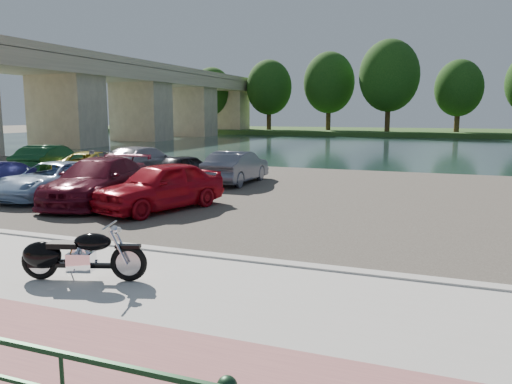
{
  "coord_description": "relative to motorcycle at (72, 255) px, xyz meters",
  "views": [
    {
      "loc": [
        5.14,
        -7.27,
        3.11
      ],
      "look_at": [
        0.56,
        4.59,
        1.1
      ],
      "focal_mm": 35.0,
      "sensor_mm": 36.0,
      "label": 1
    }
  ],
  "objects": [
    {
      "name": "ground",
      "position": [
        1.12,
        0.31,
        -0.56
      ],
      "size": [
        200.0,
        200.0,
        0.0
      ],
      "primitive_type": "plane",
      "color": "#595447",
      "rests_on": "ground"
    },
    {
      "name": "promenade",
      "position": [
        1.12,
        -0.69,
        -0.51
      ],
      "size": [
        60.0,
        6.0,
        0.1
      ],
      "primitive_type": "cube",
      "color": "beige",
      "rests_on": "ground"
    },
    {
      "name": "pink_path",
      "position": [
        1.12,
        -2.19,
        -0.46
      ],
      "size": [
        60.0,
        2.0,
        0.01
      ],
      "primitive_type": "cube",
      "color": "#99565A",
      "rests_on": "promenade"
    },
    {
      "name": "kerb",
      "position": [
        1.12,
        2.31,
        -0.49
      ],
      "size": [
        60.0,
        0.3,
        0.14
      ],
      "primitive_type": "cube",
      "color": "beige",
      "rests_on": "ground"
    },
    {
      "name": "parking_lot",
      "position": [
        1.12,
        11.31,
        -0.54
      ],
      "size": [
        60.0,
        18.0,
        0.04
      ],
      "primitive_type": "cube",
      "color": "#403B34",
      "rests_on": "ground"
    },
    {
      "name": "river",
      "position": [
        1.12,
        40.31,
        -0.56
      ],
      "size": [
        120.0,
        40.0,
        0.0
      ],
      "primitive_type": "cube",
      "color": "#1A2F2D",
      "rests_on": "ground"
    },
    {
      "name": "far_bank",
      "position": [
        1.12,
        72.31,
        -0.26
      ],
      "size": [
        120.0,
        24.0,
        0.6
      ],
      "primitive_type": "cube",
      "color": "#24491A",
      "rests_on": "ground"
    },
    {
      "name": "bridge",
      "position": [
        -26.88,
        41.34,
        4.96
      ],
      "size": [
        7.0,
        56.0,
        8.55
      ],
      "color": "tan",
      "rests_on": "ground"
    },
    {
      "name": "far_trees",
      "position": [
        5.48,
        66.1,
        6.93
      ],
      "size": [
        70.25,
        10.68,
        12.52
      ],
      "color": "#3E2D16",
      "rests_on": "far_bank"
    },
    {
      "name": "motorcycle",
      "position": [
        0.0,
        0.0,
        0.0
      ],
      "size": [
        2.26,
        1.02,
        1.05
      ],
      "rotation": [
        0.0,
        0.0,
        0.31
      ],
      "color": "black",
      "rests_on": "promenade"
    },
    {
      "name": "car_2",
      "position": [
        -7.2,
        7.28,
        0.13
      ],
      "size": [
        2.21,
        4.72,
        1.31
      ],
      "primitive_type": "imported",
      "rotation": [
        0.0,
        0.0,
        -0.01
      ],
      "color": "#8CA9CC",
      "rests_on": "parking_lot"
    },
    {
      "name": "car_3",
      "position": [
        -4.96,
        6.96,
        0.25
      ],
      "size": [
        3.12,
        5.61,
        1.54
      ],
      "primitive_type": "imported",
      "rotation": [
        0.0,
        0.0,
        0.19
      ],
      "color": "#500B1C",
      "rests_on": "parking_lot"
    },
    {
      "name": "car_4",
      "position": [
        -2.27,
        6.68,
        0.25
      ],
      "size": [
        3.1,
        4.85,
        1.54
      ],
      "primitive_type": "imported",
      "rotation": [
        0.0,
        0.0,
        -0.31
      ],
      "color": "#A40A18",
      "rests_on": "parking_lot"
    },
    {
      "name": "car_5",
      "position": [
        -12.3,
        12.52,
        0.24
      ],
      "size": [
        2.63,
        4.86,
        1.52
      ],
      "primitive_type": "imported",
      "rotation": [
        0.0,
        0.0,
        3.38
      ],
      "color": "#0F391B",
      "rests_on": "parking_lot"
    },
    {
      "name": "car_6",
      "position": [
        -9.77,
        12.64,
        0.12
      ],
      "size": [
        3.13,
        4.96,
        1.28
      ],
      "primitive_type": "imported",
      "rotation": [
        0.0,
        0.0,
        3.38
      ],
      "color": "#A39525",
      "rests_on": "parking_lot"
    },
    {
      "name": "car_7",
      "position": [
        -7.33,
        13.21,
        0.24
      ],
      "size": [
        2.3,
        5.34,
        1.53
      ],
      "primitive_type": "imported",
      "rotation": [
        0.0,
        0.0,
        3.11
      ],
      "color": "#94939B",
      "rests_on": "parking_lot"
    },
    {
      "name": "car_8",
      "position": [
        -4.88,
        13.05,
        0.09
      ],
      "size": [
        2.27,
        3.85,
        1.23
      ],
      "primitive_type": "imported",
      "rotation": [
        0.0,
        0.0,
        2.9
      ],
      "color": "black",
      "rests_on": "parking_lot"
    },
    {
      "name": "car_9",
      "position": [
        -2.45,
        13.22,
        0.2
      ],
      "size": [
        1.56,
        4.37,
        1.44
      ],
      "primitive_type": "imported",
      "rotation": [
        0.0,
        0.0,
        3.15
      ],
      "color": "#575B69",
      "rests_on": "parking_lot"
    }
  ]
}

